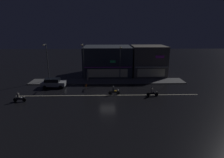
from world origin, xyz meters
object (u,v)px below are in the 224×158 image
object	(u,v)px
motorcycle_lead	(152,92)
streetlamp_west	(47,59)
parked_car_near_kerb	(53,83)
motorcycle_following	(114,91)
pedestrian_on_sidewalk	(88,76)
motorcycle_opposite_lane	(19,98)
streetlamp_mid	(83,60)
traffic_cone	(86,85)
streetlamp_east	(120,61)

from	to	relation	value
motorcycle_lead	streetlamp_west	bearing A→B (deg)	-32.35
parked_car_near_kerb	streetlamp_west	bearing A→B (deg)	-62.42
streetlamp_west	motorcycle_following	bearing A→B (deg)	-31.69
pedestrian_on_sidewalk	motorcycle_opposite_lane	distance (m)	13.99
streetlamp_west	motorcycle_following	distance (m)	15.91
streetlamp_mid	motorcycle_following	distance (m)	10.19
motorcycle_opposite_lane	traffic_cone	xyz separation A→B (m)	(9.10, 7.18, -0.36)
parked_car_near_kerb	streetlamp_east	bearing A→B (deg)	-162.56
motorcycle_opposite_lane	parked_car_near_kerb	bearing A→B (deg)	-119.04
streetlamp_east	motorcycle_following	size ratio (longest dim) A/B	3.68
streetlamp_west	motorcycle_opposite_lane	distance (m)	11.50
traffic_cone	motorcycle_opposite_lane	bearing A→B (deg)	-141.71
streetlamp_mid	motorcycle_opposite_lane	size ratio (longest dim) A/B	3.99
traffic_cone	pedestrian_on_sidewalk	bearing A→B (deg)	91.32
streetlamp_west	pedestrian_on_sidewalk	xyz separation A→B (m)	(7.97, -0.08, -3.48)
streetlamp_west	pedestrian_on_sidewalk	world-z (taller)	streetlamp_west
pedestrian_on_sidewalk	motorcycle_following	bearing A→B (deg)	-122.89
motorcycle_following	motorcycle_opposite_lane	world-z (taller)	same
streetlamp_east	motorcycle_opposite_lane	bearing A→B (deg)	-145.71
streetlamp_east	motorcycle_opposite_lane	size ratio (longest dim) A/B	3.68
streetlamp_east	streetlamp_west	bearing A→B (deg)	179.80
streetlamp_west	streetlamp_mid	distance (m)	7.39
parked_car_near_kerb	motorcycle_lead	distance (m)	17.88
parked_car_near_kerb	motorcycle_lead	size ratio (longest dim) A/B	2.26
motorcycle_opposite_lane	motorcycle_following	bearing A→B (deg)	-173.54
motorcycle_lead	streetlamp_mid	bearing A→B (deg)	-42.18
streetlamp_west	pedestrian_on_sidewalk	bearing A→B (deg)	-0.54
parked_car_near_kerb	traffic_cone	distance (m)	6.01
motorcycle_following	streetlamp_east	bearing A→B (deg)	78.10
streetlamp_mid	streetlamp_west	bearing A→B (deg)	174.63
streetlamp_west	streetlamp_east	size ratio (longest dim) A/B	1.08
streetlamp_west	streetlamp_east	bearing A→B (deg)	-0.20
streetlamp_west	motorcycle_following	world-z (taller)	streetlamp_west
pedestrian_on_sidewalk	motorcycle_opposite_lane	bearing A→B (deg)	164.25
motorcycle_following	traffic_cone	distance (m)	6.81
streetlamp_east	pedestrian_on_sidewalk	size ratio (longest dim) A/B	3.57
motorcycle_lead	motorcycle_opposite_lane	bearing A→B (deg)	-2.34
streetlamp_west	motorcycle_lead	world-z (taller)	streetlamp_west
traffic_cone	streetlamp_mid	bearing A→B (deg)	103.60
streetlamp_west	streetlamp_east	world-z (taller)	streetlamp_west
pedestrian_on_sidewalk	motorcycle_opposite_lane	size ratio (longest dim) A/B	1.03
motorcycle_following	parked_car_near_kerb	bearing A→B (deg)	158.52
parked_car_near_kerb	traffic_cone	world-z (taller)	parked_car_near_kerb
streetlamp_west	streetlamp_mid	bearing A→B (deg)	-5.37
pedestrian_on_sidewalk	motorcycle_following	world-z (taller)	pedestrian_on_sidewalk
streetlamp_east	motorcycle_following	world-z (taller)	streetlamp_east
motorcycle_opposite_lane	motorcycle_lead	bearing A→B (deg)	-179.10
parked_car_near_kerb	traffic_cone	bearing A→B (deg)	-175.97
motorcycle_lead	motorcycle_opposite_lane	world-z (taller)	same
parked_car_near_kerb	motorcycle_following	xyz separation A→B (m)	(11.04, -4.10, -0.24)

